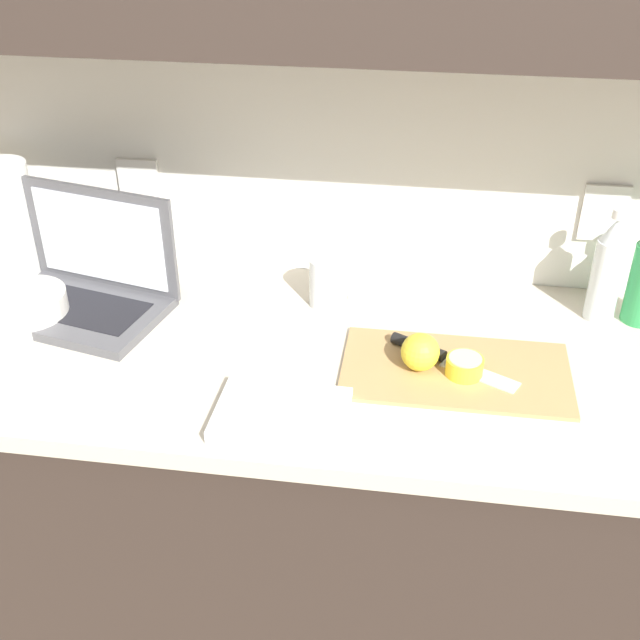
{
  "coord_description": "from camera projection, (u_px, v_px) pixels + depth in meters",
  "views": [
    {
      "loc": [
        -0.16,
        -1.24,
        1.75
      ],
      "look_at": [
        -0.34,
        -0.01,
        0.97
      ],
      "focal_mm": 45.0,
      "sensor_mm": 36.0,
      "label": 1
    }
  ],
  "objects": [
    {
      "name": "laptop",
      "position": [
        89.0,
        282.0,
        1.64
      ],
      "size": [
        0.38,
        0.29,
        0.24
      ],
      "rotation": [
        0.0,
        0.0,
        -0.22
      ],
      "color": "#515156",
      "rests_on": "counter_unit"
    },
    {
      "name": "bottle_oil_tall",
      "position": [
        608.0,
        270.0,
        1.57
      ],
      "size": [
        0.06,
        0.06,
        0.24
      ],
      "color": "silver",
      "rests_on": "counter_unit"
    },
    {
      "name": "lemon_half_cut",
      "position": [
        465.0,
        366.0,
        1.44
      ],
      "size": [
        0.07,
        0.07,
        0.04
      ],
      "color": "yellow",
      "rests_on": "cutting_board"
    },
    {
      "name": "counter_unit",
      "position": [
        486.0,
        531.0,
        1.71
      ],
      "size": [
        2.38,
        0.64,
        0.89
      ],
      "color": "#332823",
      "rests_on": "ground_plane"
    },
    {
      "name": "cutting_board",
      "position": [
        456.0,
        371.0,
        1.46
      ],
      "size": [
        0.41,
        0.23,
        0.01
      ],
      "primitive_type": "cube",
      "color": "tan",
      "rests_on": "counter_unit"
    },
    {
      "name": "bowl_white",
      "position": [
        28.0,
        307.0,
        1.6
      ],
      "size": [
        0.16,
        0.16,
        0.06
      ],
      "color": "beige",
      "rests_on": "counter_unit"
    },
    {
      "name": "knife",
      "position": [
        432.0,
        353.0,
        1.49
      ],
      "size": [
        0.24,
        0.14,
        0.02
      ],
      "rotation": [
        0.0,
        0.0,
        -0.48
      ],
      "color": "silver",
      "rests_on": "cutting_board"
    },
    {
      "name": "measuring_cup",
      "position": [
        329.0,
        281.0,
        1.64
      ],
      "size": [
        0.1,
        0.08,
        0.11
      ],
      "color": "silver",
      "rests_on": "counter_unit"
    },
    {
      "name": "paper_towel_roll",
      "position": [
        8.0,
        220.0,
        1.72
      ],
      "size": [
        0.12,
        0.12,
        0.25
      ],
      "color": "white",
      "rests_on": "counter_unit"
    },
    {
      "name": "lemon_whole_beside",
      "position": [
        420.0,
        352.0,
        1.45
      ],
      "size": [
        0.07,
        0.07,
        0.07
      ],
      "color": "yellow",
      "rests_on": "cutting_board"
    },
    {
      "name": "dish_towel",
      "position": [
        281.0,
        415.0,
        1.34
      ],
      "size": [
        0.22,
        0.17,
        0.02
      ],
      "primitive_type": "cube",
      "rotation": [
        0.0,
        0.0,
        -0.03
      ],
      "color": "white",
      "rests_on": "counter_unit"
    }
  ]
}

